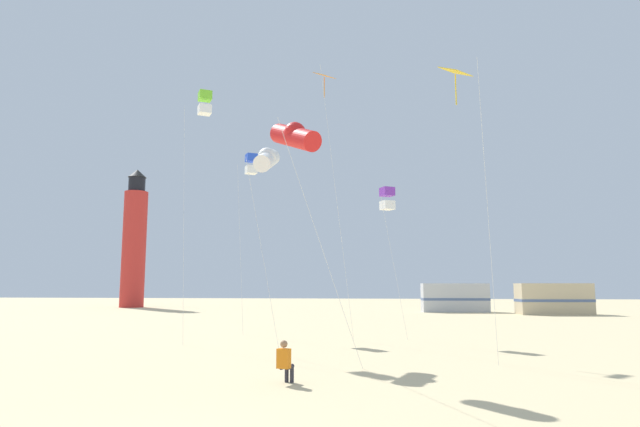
{
  "coord_description": "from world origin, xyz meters",
  "views": [
    {
      "loc": [
        3.53,
        -6.92,
        2.63
      ],
      "look_at": [
        1.52,
        10.46,
        4.98
      ],
      "focal_mm": 30.06,
      "sensor_mm": 36.0,
      "label": 1
    }
  ],
  "objects_px": {
    "kite_diamond_orange": "(325,88)",
    "kite_box_blue": "(251,164)",
    "lighthouse_distant": "(134,242)",
    "kite_diamond_gold": "(458,83)",
    "kite_tube_scarlet": "(295,136)",
    "kite_tube_white": "(267,159)",
    "kite_box_lime": "(205,103)",
    "rv_van_tan": "(554,299)",
    "kite_box_violet": "(387,199)",
    "rv_van_silver": "(455,298)",
    "kite_flyer_standing": "(285,361)"
  },
  "relations": [
    {
      "from": "kite_box_violet",
      "to": "kite_tube_scarlet",
      "type": "distance_m",
      "value": 9.98
    },
    {
      "from": "kite_box_violet",
      "to": "kite_box_lime",
      "type": "height_order",
      "value": "kite_box_lime"
    },
    {
      "from": "kite_box_blue",
      "to": "rv_van_silver",
      "type": "xyz_separation_m",
      "value": [
        14.46,
        25.59,
        -8.1
      ]
    },
    {
      "from": "kite_tube_scarlet",
      "to": "rv_van_tan",
      "type": "height_order",
      "value": "kite_tube_scarlet"
    },
    {
      "from": "kite_box_lime",
      "to": "rv_van_silver",
      "type": "xyz_separation_m",
      "value": [
        15.62,
        30.46,
        -10.07
      ]
    },
    {
      "from": "kite_box_violet",
      "to": "lighthouse_distant",
      "type": "bearing_deg",
      "value": 131.04
    },
    {
      "from": "kite_diamond_gold",
      "to": "kite_tube_scarlet",
      "type": "relative_size",
      "value": 1.21
    },
    {
      "from": "kite_tube_scarlet",
      "to": "kite_box_lime",
      "type": "bearing_deg",
      "value": 129.66
    },
    {
      "from": "kite_box_lime",
      "to": "rv_van_silver",
      "type": "height_order",
      "value": "kite_box_lime"
    },
    {
      "from": "kite_diamond_gold",
      "to": "kite_box_violet",
      "type": "height_order",
      "value": "kite_diamond_gold"
    },
    {
      "from": "lighthouse_distant",
      "to": "kite_diamond_gold",
      "type": "bearing_deg",
      "value": -53.28
    },
    {
      "from": "kite_diamond_orange",
      "to": "rv_van_tan",
      "type": "relative_size",
      "value": 2.07
    },
    {
      "from": "kite_diamond_orange",
      "to": "kite_box_lime",
      "type": "relative_size",
      "value": 1.13
    },
    {
      "from": "kite_diamond_orange",
      "to": "rv_van_tan",
      "type": "distance_m",
      "value": 32.81
    },
    {
      "from": "rv_van_tan",
      "to": "kite_box_lime",
      "type": "bearing_deg",
      "value": -136.02
    },
    {
      "from": "kite_tube_scarlet",
      "to": "rv_van_tan",
      "type": "relative_size",
      "value": 1.28
    },
    {
      "from": "kite_tube_white",
      "to": "rv_van_tan",
      "type": "relative_size",
      "value": 1.29
    },
    {
      "from": "kite_box_violet",
      "to": "rv_van_silver",
      "type": "height_order",
      "value": "kite_box_violet"
    },
    {
      "from": "kite_box_lime",
      "to": "kite_tube_white",
      "type": "bearing_deg",
      "value": -39.02
    },
    {
      "from": "kite_diamond_gold",
      "to": "kite_tube_scarlet",
      "type": "height_order",
      "value": "kite_diamond_gold"
    },
    {
      "from": "lighthouse_distant",
      "to": "rv_van_tan",
      "type": "height_order",
      "value": "lighthouse_distant"
    },
    {
      "from": "kite_tube_white",
      "to": "rv_van_silver",
      "type": "height_order",
      "value": "kite_tube_white"
    },
    {
      "from": "kite_flyer_standing",
      "to": "kite_tube_white",
      "type": "distance_m",
      "value": 10.07
    },
    {
      "from": "kite_tube_white",
      "to": "kite_tube_scarlet",
      "type": "height_order",
      "value": "kite_tube_white"
    },
    {
      "from": "kite_box_violet",
      "to": "lighthouse_distant",
      "type": "distance_m",
      "value": 45.96
    },
    {
      "from": "kite_flyer_standing",
      "to": "kite_diamond_gold",
      "type": "bearing_deg",
      "value": -130.04
    },
    {
      "from": "kite_box_lime",
      "to": "lighthouse_distant",
      "type": "height_order",
      "value": "lighthouse_distant"
    },
    {
      "from": "rv_van_silver",
      "to": "kite_box_lime",
      "type": "bearing_deg",
      "value": -120.09
    },
    {
      "from": "kite_box_blue",
      "to": "lighthouse_distant",
      "type": "distance_m",
      "value": 39.52
    },
    {
      "from": "kite_box_blue",
      "to": "kite_box_lime",
      "type": "xyz_separation_m",
      "value": [
        -1.16,
        -4.87,
        1.97
      ]
    },
    {
      "from": "kite_diamond_orange",
      "to": "kite_diamond_gold",
      "type": "xyz_separation_m",
      "value": [
        5.46,
        -8.33,
        -3.21
      ]
    },
    {
      "from": "rv_van_tan",
      "to": "kite_box_violet",
      "type": "bearing_deg",
      "value": -126.28
    },
    {
      "from": "kite_diamond_orange",
      "to": "kite_tube_scarlet",
      "type": "distance_m",
      "value": 10.11
    },
    {
      "from": "kite_tube_white",
      "to": "kite_tube_scarlet",
      "type": "distance_m",
      "value": 4.06
    },
    {
      "from": "kite_diamond_orange",
      "to": "lighthouse_distant",
      "type": "relative_size",
      "value": 0.81
    },
    {
      "from": "rv_van_silver",
      "to": "rv_van_tan",
      "type": "xyz_separation_m",
      "value": [
        8.33,
        -3.63,
        0.0
      ]
    },
    {
      "from": "kite_tube_white",
      "to": "kite_diamond_orange",
      "type": "relative_size",
      "value": 0.62
    },
    {
      "from": "kite_box_blue",
      "to": "rv_van_silver",
      "type": "bearing_deg",
      "value": 60.53
    },
    {
      "from": "kite_box_lime",
      "to": "kite_box_blue",
      "type": "bearing_deg",
      "value": 76.57
    },
    {
      "from": "kite_box_blue",
      "to": "kite_box_violet",
      "type": "distance_m",
      "value": 8.37
    },
    {
      "from": "rv_van_silver",
      "to": "kite_tube_scarlet",
      "type": "bearing_deg",
      "value": -108.01
    },
    {
      "from": "kite_box_lime",
      "to": "rv_van_tan",
      "type": "xyz_separation_m",
      "value": [
        23.95,
        26.82,
        -10.07
      ]
    },
    {
      "from": "kite_flyer_standing",
      "to": "kite_box_lime",
      "type": "relative_size",
      "value": 0.1
    },
    {
      "from": "kite_diamond_orange",
      "to": "kite_box_blue",
      "type": "bearing_deg",
      "value": 148.07
    },
    {
      "from": "kite_diamond_gold",
      "to": "kite_flyer_standing",
      "type": "bearing_deg",
      "value": -146.57
    },
    {
      "from": "kite_box_blue",
      "to": "kite_box_violet",
      "type": "relative_size",
      "value": 1.33
    },
    {
      "from": "kite_flyer_standing",
      "to": "kite_diamond_orange",
      "type": "distance_m",
      "value": 16.96
    },
    {
      "from": "kite_tube_white",
      "to": "kite_box_lime",
      "type": "relative_size",
      "value": 0.71
    },
    {
      "from": "kite_flyer_standing",
      "to": "lighthouse_distant",
      "type": "height_order",
      "value": "lighthouse_distant"
    },
    {
      "from": "kite_diamond_orange",
      "to": "kite_box_blue",
      "type": "distance_m",
      "value": 6.3
    }
  ]
}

